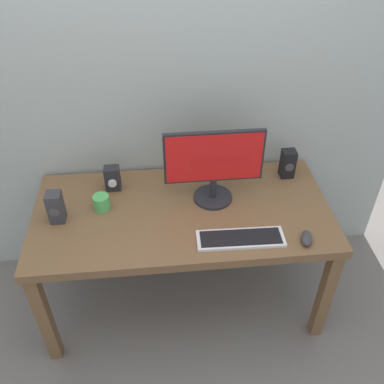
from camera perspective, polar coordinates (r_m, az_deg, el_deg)
The scene contains 10 objects.
ground_plane at distance 2.85m, azimuth -1.11°, elevation -13.61°, with size 6.00×6.00×0.00m, color slate.
wall_back at distance 2.30m, azimuth -2.56°, elevation 19.52°, with size 2.81×0.04×3.00m, color #9EA8A3.
desk at distance 2.36m, azimuth -1.30°, elevation -3.87°, with size 1.62×0.79×0.74m.
monitor at distance 2.25m, azimuth 2.96°, elevation 3.86°, with size 0.53×0.22×0.43m.
keyboard_primary at distance 2.15m, azimuth 6.57°, elevation -6.25°, with size 0.44×0.15×0.02m.
mouse at distance 2.20m, azimuth 15.17°, elevation -6.02°, with size 0.06×0.11×0.04m, color #333338.
speaker_right at distance 2.56m, azimuth 12.77°, elevation 3.75°, with size 0.08×0.08×0.17m.
speaker_left at distance 2.30m, azimuth -17.90°, elevation -1.95°, with size 0.08×0.08×0.18m.
audio_controller at distance 2.45m, azimuth -10.66°, elevation 1.83°, with size 0.09×0.08×0.15m.
coffee_mug at distance 2.34m, azimuth -12.10°, elevation -1.39°, with size 0.09×0.09×0.08m, color #4CB259.
Camera 1 is at (-0.12, -1.73, 2.26)m, focal length 39.58 mm.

